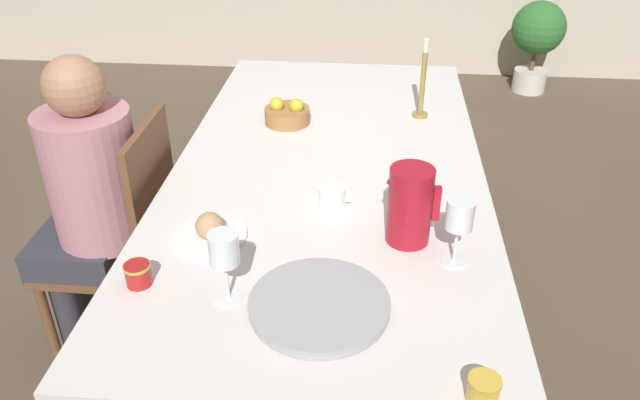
{
  "coord_description": "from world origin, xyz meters",
  "views": [
    {
      "loc": [
        0.14,
        -1.86,
        1.76
      ],
      "look_at": [
        0.0,
        -0.31,
        0.81
      ],
      "focal_mm": 35.0,
      "sensor_mm": 36.0,
      "label": 1
    }
  ],
  "objects_px": {
    "serving_tray": "(319,305)",
    "candlestick_tall": "(422,88)",
    "person_seated": "(88,194)",
    "wine_glass_juice": "(224,253)",
    "bread_plate": "(210,231)",
    "wine_glass_water": "(459,218)",
    "teacup_near_person": "(332,199)",
    "jam_jar_red": "(483,389)",
    "potted_plant": "(537,36)",
    "red_pitcher": "(410,205)",
    "jam_jar_amber": "(138,273)",
    "chair_person_side": "(128,240)",
    "fruit_bowl": "(287,114)"
  },
  "relations": [
    {
      "from": "chair_person_side",
      "to": "bread_plate",
      "type": "bearing_deg",
      "value": -129.66
    },
    {
      "from": "bread_plate",
      "to": "candlestick_tall",
      "type": "distance_m",
      "value": 1.1
    },
    {
      "from": "candlestick_tall",
      "to": "potted_plant",
      "type": "height_order",
      "value": "candlestick_tall"
    },
    {
      "from": "jam_jar_amber",
      "to": "bread_plate",
      "type": "bearing_deg",
      "value": 59.16
    },
    {
      "from": "jam_jar_amber",
      "to": "candlestick_tall",
      "type": "height_order",
      "value": "candlestick_tall"
    },
    {
      "from": "red_pitcher",
      "to": "jam_jar_amber",
      "type": "distance_m",
      "value": 0.73
    },
    {
      "from": "bread_plate",
      "to": "potted_plant",
      "type": "xyz_separation_m",
      "value": [
        1.6,
        3.22,
        -0.36
      ]
    },
    {
      "from": "person_seated",
      "to": "wine_glass_juice",
      "type": "distance_m",
      "value": 0.85
    },
    {
      "from": "wine_glass_water",
      "to": "wine_glass_juice",
      "type": "distance_m",
      "value": 0.6
    },
    {
      "from": "wine_glass_juice",
      "to": "jam_jar_red",
      "type": "xyz_separation_m",
      "value": [
        0.58,
        -0.26,
        -0.11
      ]
    },
    {
      "from": "jam_jar_amber",
      "to": "potted_plant",
      "type": "height_order",
      "value": "jam_jar_amber"
    },
    {
      "from": "chair_person_side",
      "to": "potted_plant",
      "type": "distance_m",
      "value": 3.51
    },
    {
      "from": "person_seated",
      "to": "jam_jar_red",
      "type": "xyz_separation_m",
      "value": [
        1.18,
        -0.82,
        0.1
      ]
    },
    {
      "from": "red_pitcher",
      "to": "bread_plate",
      "type": "distance_m",
      "value": 0.56
    },
    {
      "from": "red_pitcher",
      "to": "potted_plant",
      "type": "xyz_separation_m",
      "value": [
        1.05,
        3.18,
        -0.45
      ]
    },
    {
      "from": "chair_person_side",
      "to": "jam_jar_amber",
      "type": "bearing_deg",
      "value": -153.29
    },
    {
      "from": "wine_glass_juice",
      "to": "jam_jar_red",
      "type": "relative_size",
      "value": 2.79
    },
    {
      "from": "wine_glass_water",
      "to": "potted_plant",
      "type": "height_order",
      "value": "wine_glass_water"
    },
    {
      "from": "chair_person_side",
      "to": "person_seated",
      "type": "relative_size",
      "value": 0.8
    },
    {
      "from": "chair_person_side",
      "to": "teacup_near_person",
      "type": "distance_m",
      "value": 0.81
    },
    {
      "from": "candlestick_tall",
      "to": "chair_person_side",
      "type": "bearing_deg",
      "value": -151.5
    },
    {
      "from": "person_seated",
      "to": "wine_glass_juice",
      "type": "bearing_deg",
      "value": -132.65
    },
    {
      "from": "chair_person_side",
      "to": "wine_glass_juice",
      "type": "distance_m",
      "value": 0.89
    },
    {
      "from": "bread_plate",
      "to": "wine_glass_water",
      "type": "bearing_deg",
      "value": -4.27
    },
    {
      "from": "chair_person_side",
      "to": "candlestick_tall",
      "type": "relative_size",
      "value": 3.0
    },
    {
      "from": "teacup_near_person",
      "to": "potted_plant",
      "type": "bearing_deg",
      "value": 67.18
    },
    {
      "from": "jam_jar_red",
      "to": "potted_plant",
      "type": "height_order",
      "value": "jam_jar_red"
    },
    {
      "from": "chair_person_side",
      "to": "fruit_bowl",
      "type": "relative_size",
      "value": 5.37
    },
    {
      "from": "teacup_near_person",
      "to": "person_seated",
      "type": "bearing_deg",
      "value": 172.11
    },
    {
      "from": "red_pitcher",
      "to": "serving_tray",
      "type": "height_order",
      "value": "red_pitcher"
    },
    {
      "from": "wine_glass_water",
      "to": "jam_jar_red",
      "type": "height_order",
      "value": "wine_glass_water"
    },
    {
      "from": "red_pitcher",
      "to": "bread_plate",
      "type": "height_order",
      "value": "red_pitcher"
    },
    {
      "from": "candlestick_tall",
      "to": "jam_jar_red",
      "type": "bearing_deg",
      "value": -87.51
    },
    {
      "from": "candlestick_tall",
      "to": "potted_plant",
      "type": "relative_size",
      "value": 0.46
    },
    {
      "from": "wine_glass_water",
      "to": "chair_person_side",
      "type": "bearing_deg",
      "value": 160.12
    },
    {
      "from": "candlestick_tall",
      "to": "wine_glass_juice",
      "type": "bearing_deg",
      "value": -114.08
    },
    {
      "from": "potted_plant",
      "to": "serving_tray",
      "type": "bearing_deg",
      "value": -109.96
    },
    {
      "from": "teacup_near_person",
      "to": "potted_plant",
      "type": "height_order",
      "value": "teacup_near_person"
    },
    {
      "from": "serving_tray",
      "to": "candlestick_tall",
      "type": "height_order",
      "value": "candlestick_tall"
    },
    {
      "from": "serving_tray",
      "to": "bread_plate",
      "type": "height_order",
      "value": "bread_plate"
    },
    {
      "from": "bread_plate",
      "to": "jam_jar_red",
      "type": "relative_size",
      "value": 2.99
    },
    {
      "from": "fruit_bowl",
      "to": "potted_plant",
      "type": "relative_size",
      "value": 0.26
    },
    {
      "from": "person_seated",
      "to": "candlestick_tall",
      "type": "height_order",
      "value": "person_seated"
    },
    {
      "from": "serving_tray",
      "to": "jam_jar_amber",
      "type": "bearing_deg",
      "value": 172.87
    },
    {
      "from": "bread_plate",
      "to": "potted_plant",
      "type": "relative_size",
      "value": 0.3
    },
    {
      "from": "wine_glass_juice",
      "to": "serving_tray",
      "type": "bearing_deg",
      "value": -5.75
    },
    {
      "from": "chair_person_side",
      "to": "fruit_bowl",
      "type": "height_order",
      "value": "chair_person_side"
    },
    {
      "from": "teacup_near_person",
      "to": "candlestick_tall",
      "type": "relative_size",
      "value": 0.44
    },
    {
      "from": "bread_plate",
      "to": "jam_jar_amber",
      "type": "relative_size",
      "value": 2.99
    },
    {
      "from": "teacup_near_person",
      "to": "jam_jar_amber",
      "type": "xyz_separation_m",
      "value": [
        -0.46,
        -0.41,
        0.0
      ]
    }
  ]
}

